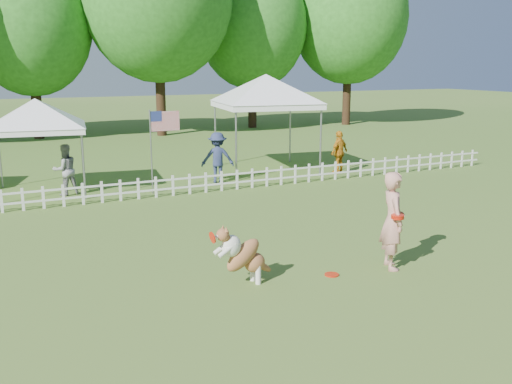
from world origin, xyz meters
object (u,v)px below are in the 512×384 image
(handler, at_px, (393,221))
(spectator_a, at_px, (65,170))
(frisbee_on_turf, at_px, (332,275))
(flag_pole, at_px, (151,152))
(dog, at_px, (244,255))
(canopy_tent_left, at_px, (39,148))
(spectator_c, at_px, (339,152))
(spectator_b, at_px, (218,158))
(canopy_tent_right, at_px, (266,124))

(handler, height_order, spectator_a, handler)
(frisbee_on_turf, relative_size, flag_pole, 0.11)
(handler, relative_size, dog, 1.69)
(frisbee_on_turf, relative_size, canopy_tent_left, 0.10)
(flag_pole, xyz_separation_m, spectator_c, (6.66, 0.32, -0.48))
(frisbee_on_turf, xyz_separation_m, flag_pole, (-1.10, 7.86, 1.20))
(handler, bearing_deg, frisbee_on_turf, 104.48)
(spectator_c, bearing_deg, flag_pole, -19.31)
(dog, xyz_separation_m, flag_pole, (0.49, 7.59, 0.68))
(dog, xyz_separation_m, canopy_tent_left, (-2.42, 9.03, 0.81))
(spectator_b, bearing_deg, spectator_c, -167.11)
(dog, height_order, canopy_tent_left, canopy_tent_left)
(spectator_a, bearing_deg, frisbee_on_turf, 97.60)
(spectator_a, bearing_deg, flag_pole, 145.62)
(canopy_tent_left, xyz_separation_m, flag_pole, (2.91, -1.44, -0.13))
(canopy_tent_right, height_order, flag_pole, canopy_tent_right)
(frisbee_on_turf, xyz_separation_m, canopy_tent_left, (-4.02, 9.30, 1.33))
(flag_pole, xyz_separation_m, spectator_b, (2.31, 0.68, -0.42))
(canopy_tent_right, bearing_deg, handler, -94.79)
(spectator_a, bearing_deg, spectator_b, 163.92)
(canopy_tent_left, distance_m, spectator_b, 5.31)
(handler, xyz_separation_m, dog, (-2.79, 0.40, -0.37))
(spectator_a, xyz_separation_m, spectator_c, (8.96, -0.55, 0.00))
(spectator_a, bearing_deg, handler, 103.73)
(canopy_tent_right, bearing_deg, spectator_b, -144.01)
(handler, bearing_deg, flag_pole, 36.81)
(frisbee_on_turf, height_order, spectator_b, spectator_b)
(flag_pole, bearing_deg, frisbee_on_turf, -83.26)
(canopy_tent_right, bearing_deg, spectator_a, -163.37)
(frisbee_on_turf, xyz_separation_m, spectator_c, (5.55, 8.18, 0.73))
(canopy_tent_right, distance_m, spectator_c, 2.73)
(handler, height_order, dog, handler)
(canopy_tent_left, bearing_deg, flag_pole, -18.46)
(spectator_c, bearing_deg, spectator_a, -25.57)
(frisbee_on_turf, relative_size, canopy_tent_right, 0.08)
(canopy_tent_left, distance_m, spectator_c, 9.66)
(canopy_tent_right, relative_size, flag_pole, 1.35)
(handler, distance_m, canopy_tent_right, 10.16)
(frisbee_on_turf, relative_size, spectator_a, 0.17)
(canopy_tent_left, distance_m, spectator_a, 1.03)
(canopy_tent_left, distance_m, canopy_tent_right, 7.53)
(handler, relative_size, spectator_b, 1.13)
(dog, height_order, spectator_a, spectator_a)
(frisbee_on_turf, relative_size, spectator_b, 0.16)
(canopy_tent_left, bearing_deg, canopy_tent_right, 11.16)
(frisbee_on_turf, bearing_deg, spectator_b, 81.95)
(handler, xyz_separation_m, frisbee_on_turf, (-1.20, 0.13, -0.89))
(dog, height_order, flag_pole, flag_pole)
(spectator_a, relative_size, spectator_b, 0.92)
(canopy_tent_right, relative_size, spectator_a, 2.23)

